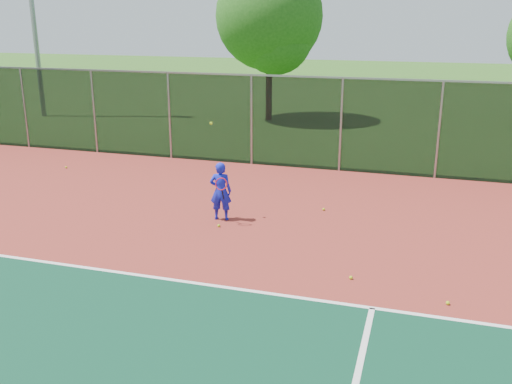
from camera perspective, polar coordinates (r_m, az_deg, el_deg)
court_apron at (r=9.77m, az=-1.11°, el=-12.69°), size 30.00×20.00×0.02m
fence_back at (r=18.54m, az=8.50°, el=6.75°), size 30.00×0.06×3.03m
tennis_player at (r=14.02m, az=-3.56°, el=0.10°), size 0.60×0.63×2.42m
practice_ball_0 at (r=10.74m, az=18.63°, el=-10.47°), size 0.07×0.07×0.07m
practice_ball_1 at (r=19.97m, az=-18.45°, el=2.36°), size 0.07×0.07×0.07m
practice_ball_2 at (r=11.25m, az=9.48°, el=-8.44°), size 0.07×0.07×0.07m
practice_ball_3 at (r=13.74m, az=-3.74°, el=-3.37°), size 0.07×0.07×0.07m
practice_ball_4 at (r=14.95m, az=6.78°, el=-1.72°), size 0.07×0.07×0.07m
tree_back_left at (r=27.60m, az=1.50°, el=16.70°), size 5.00×5.00×7.35m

